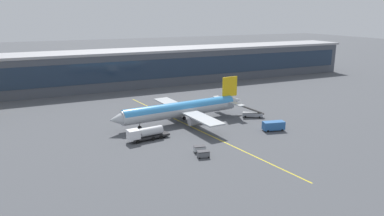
{
  "coord_description": "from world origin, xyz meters",
  "views": [
    {
      "loc": [
        -44.06,
        -83.13,
        30.77
      ],
      "look_at": [
        -2.65,
        5.9,
        4.5
      ],
      "focal_mm": 33.54,
      "sensor_mm": 36.0,
      "label": 1
    }
  ],
  "objects_px": {
    "lavatory_truck": "(273,125)",
    "main_airliner": "(182,109)",
    "baggage_cart_0": "(203,154)",
    "belt_loader": "(253,114)",
    "fuel_tanker": "(146,133)",
    "baggage_cart_1": "(200,149)"
  },
  "relations": [
    {
      "from": "main_airliner",
      "to": "baggage_cart_1",
      "type": "relative_size",
      "value": 14.76
    },
    {
      "from": "main_airliner",
      "to": "lavatory_truck",
      "type": "distance_m",
      "value": 25.99
    },
    {
      "from": "belt_loader",
      "to": "lavatory_truck",
      "type": "height_order",
      "value": "belt_loader"
    },
    {
      "from": "lavatory_truck",
      "to": "baggage_cart_1",
      "type": "xyz_separation_m",
      "value": [
        -24.63,
        -5.43,
        -0.64
      ]
    },
    {
      "from": "baggage_cart_0",
      "to": "baggage_cart_1",
      "type": "bearing_deg",
      "value": 78.53
    },
    {
      "from": "main_airliner",
      "to": "baggage_cart_0",
      "type": "relative_size",
      "value": 14.76
    },
    {
      "from": "main_airliner",
      "to": "belt_loader",
      "type": "height_order",
      "value": "main_airliner"
    },
    {
      "from": "baggage_cart_0",
      "to": "baggage_cart_1",
      "type": "height_order",
      "value": "same"
    },
    {
      "from": "belt_loader",
      "to": "fuel_tanker",
      "type": "bearing_deg",
      "value": -170.88
    },
    {
      "from": "belt_loader",
      "to": "baggage_cart_0",
      "type": "bearing_deg",
      "value": -142.01
    },
    {
      "from": "baggage_cart_1",
      "to": "main_airliner",
      "type": "bearing_deg",
      "value": 76.78
    },
    {
      "from": "lavatory_truck",
      "to": "main_airliner",
      "type": "bearing_deg",
      "value": 138.3
    },
    {
      "from": "belt_loader",
      "to": "lavatory_truck",
      "type": "bearing_deg",
      "value": -99.88
    },
    {
      "from": "fuel_tanker",
      "to": "lavatory_truck",
      "type": "distance_m",
      "value": 34.1
    },
    {
      "from": "fuel_tanker",
      "to": "lavatory_truck",
      "type": "relative_size",
      "value": 1.79
    },
    {
      "from": "main_airliner",
      "to": "baggage_cart_1",
      "type": "bearing_deg",
      "value": -103.22
    },
    {
      "from": "main_airliner",
      "to": "lavatory_truck",
      "type": "relative_size",
      "value": 6.96
    },
    {
      "from": "main_airliner",
      "to": "lavatory_truck",
      "type": "bearing_deg",
      "value": -41.7
    },
    {
      "from": "main_airliner",
      "to": "fuel_tanker",
      "type": "bearing_deg",
      "value": -144.49
    },
    {
      "from": "main_airliner",
      "to": "fuel_tanker",
      "type": "distance_m",
      "value": 17.36
    },
    {
      "from": "main_airliner",
      "to": "baggage_cart_0",
      "type": "distance_m",
      "value": 26.64
    },
    {
      "from": "main_airliner",
      "to": "fuel_tanker",
      "type": "relative_size",
      "value": 3.89
    }
  ]
}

